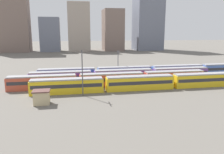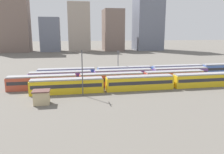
{
  "view_description": "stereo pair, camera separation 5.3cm",
  "coord_description": "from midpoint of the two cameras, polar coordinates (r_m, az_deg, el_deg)",
  "views": [
    {
      "loc": [
        -1.84,
        -54.99,
        15.23
      ],
      "look_at": [
        10.02,
        7.8,
        2.04
      ],
      "focal_mm": 35.62,
      "sensor_mm": 36.0,
      "label": 1
    },
    {
      "loc": [
        -1.79,
        -55.0,
        15.23
      ],
      "look_at": [
        10.02,
        7.8,
        2.04
      ],
      "focal_mm": 35.62,
      "sensor_mm": 36.0,
      "label": 2
    }
  ],
  "objects": [
    {
      "name": "signal_hut",
      "position": [
        49.54,
        -17.66,
        -4.93
      ],
      "size": [
        3.6,
        3.0,
        3.04
      ],
      "color": "#C6B284",
      "rests_on": "ground_plane"
    },
    {
      "name": "train_track_3",
      "position": [
        80.57,
        16.4,
        1.66
      ],
      "size": [
        93.6,
        3.06,
        3.75
      ],
      "color": "#4C70BC",
      "rests_on": "ground_plane"
    },
    {
      "name": "distant_building_4",
      "position": [
        189.45,
        9.2,
        15.21
      ],
      "size": [
        21.17,
        20.74,
        54.83
      ],
      "primitive_type": "cube",
      "color": "slate",
      "rests_on": "ground_plane"
    },
    {
      "name": "distant_building_1",
      "position": [
        178.72,
        -15.62,
        10.45
      ],
      "size": [
        14.71,
        12.92,
        25.52
      ],
      "primitive_type": "cube",
      "color": "slate",
      "rests_on": "ground_plane"
    },
    {
      "name": "train_track_2",
      "position": [
        68.61,
        2.92,
        0.45
      ],
      "size": [
        55.8,
        3.06,
        3.75
      ],
      "color": "#6B429E",
      "rests_on": "ground_plane"
    },
    {
      "name": "train_track_1",
      "position": [
        62.68,
        -0.08,
        -0.61
      ],
      "size": [
        55.8,
        3.06,
        3.75
      ],
      "color": "#BC4C38",
      "rests_on": "ground_plane"
    },
    {
      "name": "catenary_pole_2",
      "position": [
        52.83,
        -7.65,
        1.52
      ],
      "size": [
        0.24,
        3.2,
        10.93
      ],
      "color": "#4C4C51",
      "rests_on": "ground_plane"
    },
    {
      "name": "catenary_pole_1",
      "position": [
        76.3,
        1.54,
        3.97
      ],
      "size": [
        0.24,
        3.2,
        8.99
      ],
      "color": "#4C4C51",
      "rests_on": "ground_plane"
    },
    {
      "name": "distant_building_2",
      "position": [
        178.29,
        -8.56,
        12.54
      ],
      "size": [
        16.55,
        15.57,
        36.71
      ],
      "primitive_type": "cube",
      "color": "#A89989",
      "rests_on": "ground_plane"
    },
    {
      "name": "train_track_0",
      "position": [
        59.33,
        7.09,
        -1.41
      ],
      "size": [
        55.8,
        3.06,
        3.75
      ],
      "color": "yellow",
      "rests_on": "ground_plane"
    },
    {
      "name": "distant_building_0",
      "position": [
        183.68,
        -25.2,
        13.93
      ],
      "size": [
        29.18,
        13.86,
        51.85
      ],
      "primitive_type": "cube",
      "color": "#7A665B",
      "rests_on": "ground_plane"
    },
    {
      "name": "ground_plane",
      "position": [
        64.64,
        -8.79,
        -2.1
      ],
      "size": [
        600.0,
        600.0,
        0.0
      ],
      "primitive_type": "plane",
      "color": "#666059"
    },
    {
      "name": "distant_building_3",
      "position": [
        181.37,
        0.18,
        11.92
      ],
      "size": [
        15.12,
        19.96,
        32.1
      ],
      "primitive_type": "cube",
      "color": "#7A665B",
      "rests_on": "ground_plane"
    }
  ]
}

